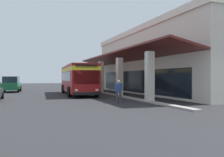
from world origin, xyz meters
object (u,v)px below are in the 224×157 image
(transit_bus, at_px, (78,77))
(potted_palm, at_px, (96,85))
(parked_suv_green, at_px, (11,84))
(pedestrian, at_px, (119,90))

(transit_bus, bearing_deg, potted_palm, 150.14)
(transit_bus, xyz_separation_m, parked_suv_green, (-7.37, -7.00, -0.84))
(potted_palm, bearing_deg, pedestrian, -10.64)
(transit_bus, height_order, pedestrian, transit_bus)
(parked_suv_green, bearing_deg, potted_palm, 89.88)
(pedestrian, distance_m, potted_palm, 17.26)
(parked_suv_green, distance_m, potted_palm, 11.22)
(pedestrian, height_order, potted_palm, potted_palm)
(potted_palm, bearing_deg, parked_suv_green, -90.12)
(parked_suv_green, bearing_deg, pedestrian, 25.31)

